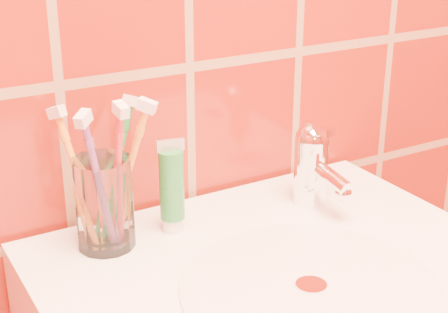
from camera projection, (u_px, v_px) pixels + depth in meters
glass_tumbler at (104, 203)px, 0.85m from camera, size 0.10×0.10×0.12m
toothpaste_tube at (172, 189)px, 0.88m from camera, size 0.04×0.03×0.13m
faucet at (313, 161)px, 0.96m from camera, size 0.05×0.11×0.12m
toothbrush_0 at (127, 175)px, 0.84m from camera, size 0.13×0.13×0.21m
toothbrush_1 at (117, 178)px, 0.82m from camera, size 0.04×0.11×0.21m
toothbrush_2 at (116, 170)px, 0.87m from camera, size 0.15×0.14×0.19m
toothbrush_3 at (100, 185)px, 0.81m from camera, size 0.12×0.12×0.21m
toothbrush_4 at (80, 179)px, 0.84m from camera, size 0.11×0.14×0.20m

